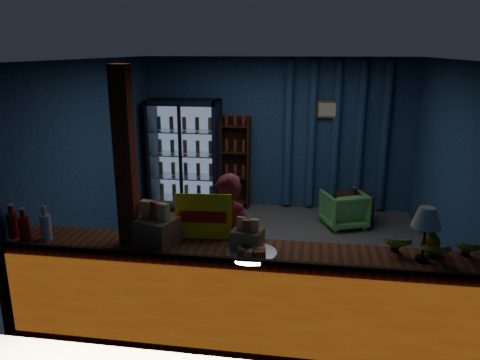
# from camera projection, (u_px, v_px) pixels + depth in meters

# --- Properties ---
(ground) EXTENTS (4.60, 4.60, 0.00)m
(ground) POSITION_uv_depth(u_px,v_px,m) (262.00, 256.00, 6.35)
(ground) COLOR #515154
(ground) RESTS_ON ground
(room_walls) EXTENTS (4.60, 4.60, 4.60)m
(room_walls) POSITION_uv_depth(u_px,v_px,m) (263.00, 143.00, 5.93)
(room_walls) COLOR navy
(room_walls) RESTS_ON ground
(counter) EXTENTS (4.40, 0.57, 0.99)m
(counter) POSITION_uv_depth(u_px,v_px,m) (240.00, 296.00, 4.41)
(counter) COLOR brown
(counter) RESTS_ON ground
(support_post) EXTENTS (0.16, 0.16, 2.60)m
(support_post) POSITION_uv_depth(u_px,v_px,m) (129.00, 207.00, 4.35)
(support_post) COLOR #9A3016
(support_post) RESTS_ON ground
(beverage_cooler) EXTENTS (1.20, 0.62, 1.90)m
(beverage_cooler) POSITION_uv_depth(u_px,v_px,m) (186.00, 155.00, 8.16)
(beverage_cooler) COLOR black
(beverage_cooler) RESTS_ON ground
(bottle_shelf) EXTENTS (0.50, 0.28, 1.60)m
(bottle_shelf) POSITION_uv_depth(u_px,v_px,m) (236.00, 163.00, 8.20)
(bottle_shelf) COLOR #361E11
(bottle_shelf) RESTS_ON ground
(curtain_folds) EXTENTS (1.74, 0.14, 2.50)m
(curtain_folds) POSITION_uv_depth(u_px,v_px,m) (336.00, 136.00, 7.89)
(curtain_folds) COLOR navy
(curtain_folds) RESTS_ON room_walls
(framed_picture) EXTENTS (0.36, 0.04, 0.28)m
(framed_picture) POSITION_uv_depth(u_px,v_px,m) (328.00, 110.00, 7.75)
(framed_picture) COLOR gold
(framed_picture) RESTS_ON room_walls
(shopkeeper) EXTENTS (0.65, 0.55, 1.50)m
(shopkeeper) POSITION_uv_depth(u_px,v_px,m) (228.00, 245.00, 4.88)
(shopkeeper) COLOR maroon
(shopkeeper) RESTS_ON ground
(green_chair) EXTENTS (0.80, 0.81, 0.57)m
(green_chair) POSITION_uv_depth(u_px,v_px,m) (344.00, 209.00, 7.36)
(green_chair) COLOR #63C261
(green_chair) RESTS_ON ground
(side_table) EXTENTS (0.62, 0.51, 0.60)m
(side_table) POSITION_uv_depth(u_px,v_px,m) (353.00, 209.00, 7.47)
(side_table) COLOR #361E11
(side_table) RESTS_ON ground
(yellow_sign) EXTENTS (0.55, 0.16, 0.43)m
(yellow_sign) POSITION_uv_depth(u_px,v_px,m) (203.00, 216.00, 4.50)
(yellow_sign) COLOR #FCEF0D
(yellow_sign) RESTS_ON counter
(soda_bottles) EXTENTS (0.45, 0.18, 0.34)m
(soda_bottles) POSITION_uv_depth(u_px,v_px,m) (27.00, 226.00, 4.48)
(soda_bottles) COLOR #BB100C
(soda_bottles) RESTS_ON counter
(snack_box_left) EXTENTS (0.46, 0.42, 0.41)m
(snack_box_left) POSITION_uv_depth(u_px,v_px,m) (156.00, 229.00, 4.39)
(snack_box_left) COLOR #9E704C
(snack_box_left) RESTS_ON counter
(snack_box_centre) EXTENTS (0.31, 0.27, 0.29)m
(snack_box_centre) POSITION_uv_depth(u_px,v_px,m) (247.00, 238.00, 4.29)
(snack_box_centre) COLOR #9E704C
(snack_box_centre) RESTS_ON counter
(pastry_tray) EXTENTS (0.47, 0.47, 0.08)m
(pastry_tray) POSITION_uv_depth(u_px,v_px,m) (251.00, 252.00, 4.18)
(pastry_tray) COLOR silver
(pastry_tray) RESTS_ON counter
(banana_bunches) EXTENTS (1.17, 0.32, 0.19)m
(banana_bunches) POSITION_uv_depth(u_px,v_px,m) (451.00, 249.00, 4.07)
(banana_bunches) COLOR gold
(banana_bunches) RESTS_ON counter
(table_lamp) EXTENTS (0.25, 0.25, 0.49)m
(table_lamp) POSITION_uv_depth(u_px,v_px,m) (426.00, 219.00, 3.95)
(table_lamp) COLOR black
(table_lamp) RESTS_ON counter
(pineapple) EXTENTS (0.18, 0.18, 0.30)m
(pineapple) POSITION_uv_depth(u_px,v_px,m) (430.00, 240.00, 4.18)
(pineapple) COLOR #8C5A19
(pineapple) RESTS_ON counter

